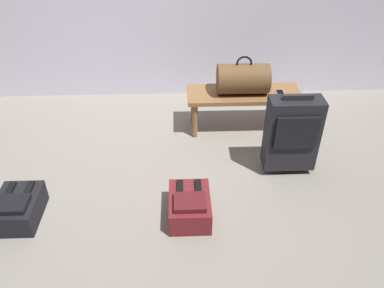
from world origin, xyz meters
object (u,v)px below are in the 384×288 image
object	(u,v)px
duffel_bag_brown	(243,79)
cell_phone	(280,93)
suitcase_upright_charcoal	(292,133)
bench	(244,98)
backpack_maroon	(190,206)
backpack_dark	(18,208)

from	to	relation	value
duffel_bag_brown	cell_phone	world-z (taller)	duffel_bag_brown
duffel_bag_brown	suitcase_upright_charcoal	distance (m)	0.71
cell_phone	suitcase_upright_charcoal	size ratio (longest dim) A/B	0.21
bench	cell_phone	bearing A→B (deg)	-7.17
bench	duffel_bag_brown	size ratio (longest dim) A/B	2.27
bench	duffel_bag_brown	world-z (taller)	duffel_bag_brown
cell_phone	suitcase_upright_charcoal	world-z (taller)	suitcase_upright_charcoal
suitcase_upright_charcoal	backpack_maroon	size ratio (longest dim) A/B	1.77
backpack_maroon	suitcase_upright_charcoal	bearing A→B (deg)	31.57
backpack_dark	backpack_maroon	world-z (taller)	same
cell_phone	suitcase_upright_charcoal	bearing A→B (deg)	-94.09
duffel_bag_brown	suitcase_upright_charcoal	xyz separation A→B (m)	(0.29, -0.63, -0.15)
bench	duffel_bag_brown	xyz separation A→B (m)	(-0.02, 0.00, 0.19)
suitcase_upright_charcoal	backpack_dark	bearing A→B (deg)	-166.78
duffel_bag_brown	backpack_maroon	size ratio (longest dim) A/B	1.16
backpack_dark	bench	bearing A→B (deg)	32.93
backpack_maroon	backpack_dark	bearing A→B (deg)	178.73
backpack_dark	duffel_bag_brown	bearing A→B (deg)	33.25
duffel_bag_brown	backpack_maroon	xyz separation A→B (m)	(-0.50, -1.11, -0.40)
suitcase_upright_charcoal	backpack_dark	size ratio (longest dim) A/B	1.77
duffel_bag_brown	backpack_maroon	distance (m)	1.29
bench	cell_phone	xyz separation A→B (m)	(0.31, -0.04, 0.06)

